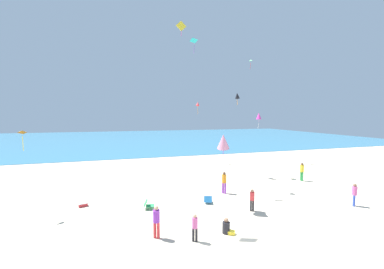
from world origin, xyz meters
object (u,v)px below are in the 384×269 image
Objects in this scene: person_4 at (224,181)px; kite_green at (250,60)px; beach_chair_far_left at (208,200)px; person_2 at (195,226)px; person_0 at (302,170)px; kite_red at (198,104)px; kite_pink at (223,141)px; kite_yellow at (181,26)px; kite_black at (237,96)px; person_5 at (252,198)px; person_7 at (156,219)px; kite_teal at (194,40)px; cooler_box at (83,205)px; kite_magenta at (259,116)px; person_6 at (227,228)px; beach_chair_near_camera at (148,204)px; person_3 at (354,193)px; kite_orange at (22,132)px.

person_4 is 19.05m from kite_green.
beach_chair_far_left is 4.92m from person_2.
beach_chair_far_left is 10.79m from person_0.
kite_pink is (-3.21, -15.34, -3.19)m from kite_red.
kite_black is (4.41, -1.29, -5.53)m from kite_yellow.
beach_chair_far_left is 0.47× the size of person_4.
kite_green is 19.68m from kite_pink.
person_5 is at bearing -119.47° from kite_green.
person_7 is at bearing -113.89° from kite_red.
person_5 is at bearing -87.75° from kite_teal.
person_4 is at bearing -1.51° from cooler_box.
person_0 is at bearing 141.53° from person_7.
person_0 reaches higher than person_5.
kite_black is (5.80, 7.00, 6.95)m from person_2.
kite_teal is at bearing -111.82° from kite_red.
kite_magenta reaches higher than person_0.
kite_teal is (1.27, 10.48, 9.60)m from kite_pink.
kite_yellow is (-2.85, 2.32, 12.27)m from person_4.
beach_chair_far_left is 16.74m from kite_teal.
kite_black is 0.66× the size of kite_magenta.
person_6 is 0.79× the size of kite_black.
person_2 is 1.66× the size of person_6.
cooler_box is 0.49× the size of kite_green.
person_2 is at bearing 174.43° from beach_chair_far_left.
kite_green is (14.85, 12.80, 13.11)m from beach_chair_near_camera.
person_6 reaches higher than beach_chair_near_camera.
kite_teal is (-8.93, -3.78, 0.65)m from kite_green.
cooler_box is 0.37× the size of person_0.
person_3 is 21.58m from kite_orange.
kite_red reaches higher than person_0.
kite_green is 0.68× the size of kite_pink.
beach_chair_far_left is at bearing -101.18° from kite_teal.
kite_teal is (13.16, 7.85, 8.95)m from kite_orange.
kite_green is (11.67, 9.12, 0.14)m from kite_yellow.
person_2 is at bearing -151.89° from person_0.
kite_orange is 26.31m from kite_green.
kite_red is at bearing 78.17° from kite_pink.
person_6 is at bearing -148.91° from person_0.
beach_chair_near_camera is 4.96m from person_2.
kite_magenta is at bearing 10.65° from kite_yellow.
kite_teal reaches higher than beach_chair_near_camera.
person_7 is (0.05, -3.76, 0.66)m from beach_chair_near_camera.
kite_orange is 0.98× the size of kite_green.
kite_pink is at bearing -96.89° from kite_teal.
person_5 is 0.86× the size of person_7.
person_4 is at bearing 164.20° from person_2.
person_0 is 1.65× the size of kite_black.
person_6 is 0.63× the size of kite_green.
beach_chair_near_camera is 0.42× the size of kite_red.
kite_black reaches higher than person_7.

